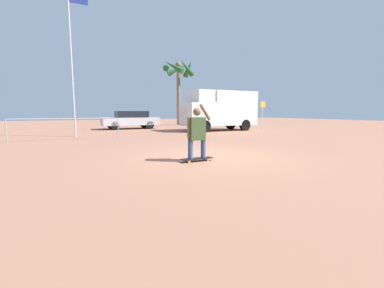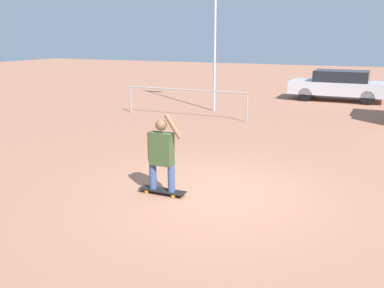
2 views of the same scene
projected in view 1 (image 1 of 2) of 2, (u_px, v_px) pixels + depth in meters
ground_plane at (216, 156)px, 8.03m from camera, size 80.00×80.00×0.00m
skateboard at (197, 159)px, 7.21m from camera, size 0.95×0.25×0.09m
person_skateboarder at (197, 130)px, 7.11m from camera, size 0.74×0.22×1.52m
camper_van at (220, 109)px, 18.81m from camera, size 5.49×2.08×2.87m
parked_car_silver at (131, 119)px, 20.74m from camera, size 4.44×1.86×1.43m
palm_tree_near_van at (179, 72)px, 26.96m from camera, size 3.40×3.51×6.77m
flagpole at (72, 54)px, 13.81m from camera, size 1.03×0.12×7.93m
street_sign at (263, 111)px, 19.68m from camera, size 0.44×0.06×2.16m
plaza_railing_segment at (67, 121)px, 12.41m from camera, size 4.91×0.05×1.08m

